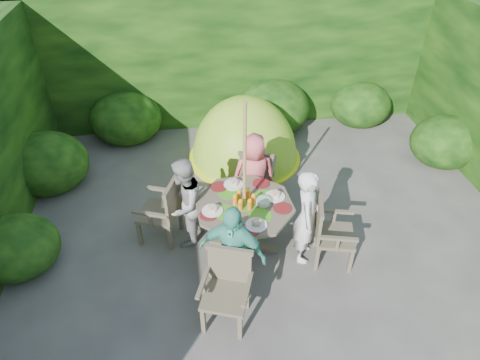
{
  "coord_description": "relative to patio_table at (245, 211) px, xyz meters",
  "views": [
    {
      "loc": [
        -1.04,
        -3.99,
        4.27
      ],
      "look_at": [
        -0.43,
        0.53,
        0.85
      ],
      "focal_mm": 32.0,
      "sensor_mm": 36.0,
      "label": 1
    }
  ],
  "objects": [
    {
      "name": "garden_chair_front",
      "position": [
        -0.35,
        -1.05,
        -0.16
      ],
      "size": [
        0.67,
        0.63,
        0.9
      ],
      "rotation": [
        0.0,
        0.0,
        -0.34
      ],
      "color": "#463E2E",
      "rests_on": "ground"
    },
    {
      "name": "child_back",
      "position": [
        0.25,
        0.76,
        0.01
      ],
      "size": [
        0.64,
        0.41,
        1.3
      ],
      "primitive_type": "imported",
      "rotation": [
        0.0,
        0.0,
        3.14
      ],
      "color": "#DD5B60",
      "rests_on": "ground"
    },
    {
      "name": "child_front",
      "position": [
        -0.26,
        -0.76,
        0.04
      ],
      "size": [
        0.87,
        0.64,
        1.37
      ],
      "primitive_type": "imported",
      "rotation": [
        0.0,
        0.0,
        -0.44
      ],
      "color": "#4DB59D",
      "rests_on": "ground"
    },
    {
      "name": "garden_chair_left",
      "position": [
        -1.05,
        0.34,
        -0.14
      ],
      "size": [
        0.67,
        0.71,
        0.95
      ],
      "rotation": [
        0.0,
        0.0,
        -1.93
      ],
      "color": "#463E2E",
      "rests_on": "ground"
    },
    {
      "name": "child_left",
      "position": [
        -0.76,
        0.25,
        0.01
      ],
      "size": [
        0.71,
        0.78,
        1.31
      ],
      "primitive_type": "imported",
      "rotation": [
        0.0,
        0.0,
        -1.98
      ],
      "color": "#A3A29D",
      "rests_on": "ground"
    },
    {
      "name": "patio_table",
      "position": [
        0.0,
        0.0,
        0.0
      ],
      "size": [
        1.66,
        1.66,
        0.91
      ],
      "rotation": [
        0.0,
        0.0,
        -0.32
      ],
      "color": "#463E2E",
      "rests_on": "ground"
    },
    {
      "name": "parasol_pole",
      "position": [
        -0.0,
        0.0,
        0.46
      ],
      "size": [
        0.06,
        0.06,
        2.2
      ],
      "primitive_type": "cylinder",
      "rotation": [
        0.0,
        0.0,
        -0.32
      ],
      "color": "olive",
      "rests_on": "ground"
    },
    {
      "name": "hedge_enclosure",
      "position": [
        0.42,
        1.2,
        0.61
      ],
      "size": [
        9.0,
        9.0,
        2.5
      ],
      "color": "black",
      "rests_on": "ground"
    },
    {
      "name": "garden_chair_right",
      "position": [
        1.04,
        -0.35,
        -0.15
      ],
      "size": [
        0.6,
        0.65,
        0.92
      ],
      "rotation": [
        0.0,
        0.0,
        1.33
      ],
      "color": "#463E2E",
      "rests_on": "ground"
    },
    {
      "name": "dome_tent",
      "position": [
        0.32,
        2.19,
        -0.64
      ],
      "size": [
        1.98,
        1.98,
        2.27
      ],
      "rotation": [
        0.0,
        0.0,
        -0.04
      ],
      "color": "#8CC726",
      "rests_on": "ground"
    },
    {
      "name": "ground",
      "position": [
        0.42,
        -0.13,
        -0.64
      ],
      "size": [
        60.0,
        60.0,
        0.0
      ],
      "primitive_type": "plane",
      "color": "#46433E",
      "rests_on": "ground"
    },
    {
      "name": "child_right",
      "position": [
        0.76,
        -0.25,
        0.04
      ],
      "size": [
        0.45,
        0.57,
        1.36
      ],
      "primitive_type": "imported",
      "rotation": [
        0.0,
        0.0,
        1.28
      ],
      "color": "silver",
      "rests_on": "ground"
    },
    {
      "name": "garden_chair_back",
      "position": [
        0.34,
        1.05,
        -0.17
      ],
      "size": [
        0.65,
        0.6,
        0.88
      ],
      "rotation": [
        0.0,
        0.0,
        2.84
      ],
      "color": "#463E2E",
      "rests_on": "ground"
    }
  ]
}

